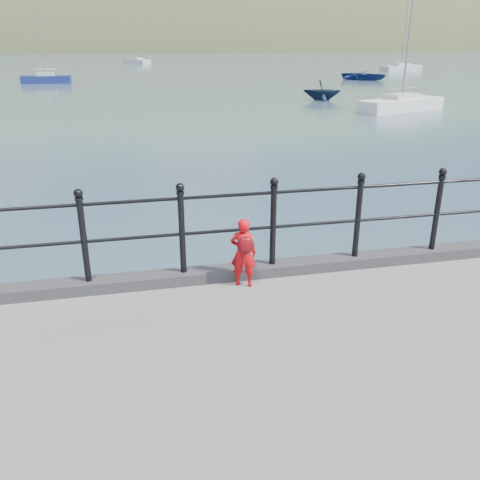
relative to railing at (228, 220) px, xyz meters
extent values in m
plane|color=#2D4251|center=(0.00, 0.15, -1.82)|extent=(600.00, 600.00, 0.00)
cube|color=#28282B|center=(0.00, 0.00, -0.75)|extent=(60.00, 0.30, 0.15)
cylinder|color=black|center=(0.00, 0.00, -0.15)|extent=(18.00, 0.04, 0.04)
cylinder|color=black|center=(0.00, 0.00, 0.32)|extent=(18.00, 0.04, 0.04)
cylinder|color=black|center=(-1.80, 0.00, -0.15)|extent=(0.08, 0.08, 1.05)
sphere|color=black|center=(-1.80, 0.00, 0.47)|extent=(0.11, 0.11, 0.11)
cylinder|color=black|center=(-0.60, 0.00, -0.15)|extent=(0.08, 0.08, 1.05)
sphere|color=black|center=(-0.60, 0.00, 0.47)|extent=(0.11, 0.11, 0.11)
cylinder|color=black|center=(0.60, 0.00, -0.15)|extent=(0.08, 0.08, 1.05)
sphere|color=black|center=(0.60, 0.00, 0.47)|extent=(0.11, 0.11, 0.11)
cylinder|color=black|center=(1.80, 0.00, -0.15)|extent=(0.08, 0.08, 1.05)
sphere|color=black|center=(1.80, 0.00, 0.47)|extent=(0.11, 0.11, 0.11)
cylinder|color=black|center=(3.00, 0.00, -0.15)|extent=(0.08, 0.08, 1.05)
sphere|color=black|center=(3.00, 0.00, 0.47)|extent=(0.11, 0.11, 0.11)
ellipsoid|color=#333A21|center=(20.00, 195.15, -17.22)|extent=(400.00, 100.00, 88.00)
ellipsoid|color=#387026|center=(60.00, 255.15, -29.12)|extent=(600.00, 180.00, 156.00)
cube|color=silver|center=(-35.00, 181.15, 1.18)|extent=(9.00, 6.00, 6.00)
cube|color=#4C4744|center=(-35.00, 181.15, 5.18)|extent=(9.50, 6.50, 2.00)
cube|color=silver|center=(-12.00, 181.15, 1.18)|extent=(9.00, 6.00, 6.00)
cube|color=#4C4744|center=(-12.00, 181.15, 5.18)|extent=(9.50, 6.50, 2.00)
cube|color=silver|center=(18.00, 181.15, 1.18)|extent=(9.00, 6.00, 6.00)
cube|color=#4C4744|center=(18.00, 181.15, 5.18)|extent=(9.50, 6.50, 2.00)
cube|color=silver|center=(45.00, 181.15, 1.18)|extent=(9.00, 6.00, 6.00)
cube|color=#4C4744|center=(45.00, 181.15, 5.18)|extent=(9.50, 6.50, 2.00)
imported|color=red|center=(0.14, -0.25, -0.37)|extent=(0.39, 0.33, 0.91)
ellipsoid|color=red|center=(0.14, -0.38, -0.22)|extent=(0.22, 0.11, 0.23)
imported|color=navy|center=(23.32, 44.99, -1.34)|extent=(5.62, 5.75, 0.97)
imported|color=#0E1C33|center=(12.26, 28.34, -1.15)|extent=(3.14, 2.92, 1.34)
cube|color=beige|center=(1.44, 87.43, -1.57)|extent=(4.62, 5.71, 0.90)
cube|color=beige|center=(1.44, 87.43, -1.07)|extent=(2.12, 2.33, 0.50)
cylinder|color=#A5A5A8|center=(1.44, 87.43, 2.69)|extent=(0.10, 0.10, 7.63)
cylinder|color=#A5A5A8|center=(1.44, 87.43, -0.52)|extent=(1.49, 2.17, 0.06)
cube|color=navy|center=(-8.31, 47.56, -1.57)|extent=(4.53, 1.70, 0.90)
cube|color=beige|center=(-8.31, 47.56, -1.07)|extent=(1.62, 1.09, 0.50)
cylinder|color=#A5A5A8|center=(-8.31, 47.56, 1.77)|extent=(0.10, 0.10, 5.78)
cylinder|color=#A5A5A8|center=(-8.31, 47.56, -0.52)|extent=(2.00, 0.19, 0.06)
cube|color=white|center=(14.77, 21.96, -1.57)|extent=(5.94, 3.52, 0.90)
cube|color=beige|center=(14.77, 21.96, -1.07)|extent=(2.27, 1.75, 0.50)
cylinder|color=#A5A5A8|center=(14.77, 21.96, 2.41)|extent=(0.10, 0.10, 7.07)
cylinder|color=#A5A5A8|center=(14.77, 21.96, -0.52)|extent=(2.44, 0.97, 0.06)
cube|color=beige|center=(34.94, 58.44, -1.57)|extent=(6.48, 3.65, 0.90)
cube|color=beige|center=(34.94, 58.44, -1.07)|extent=(2.46, 1.84, 0.50)
cylinder|color=#A5A5A8|center=(34.94, 58.44, 2.91)|extent=(0.10, 0.10, 8.06)
cylinder|color=#A5A5A8|center=(34.94, 58.44, -0.52)|extent=(2.69, 0.97, 0.06)
camera|label=1|loc=(-1.18, -6.03, 2.16)|focal=38.00mm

